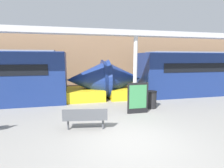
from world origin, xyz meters
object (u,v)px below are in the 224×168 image
object	(u,v)px
train_left	(204,74)
bench_near	(85,117)
support_column_near	(135,73)
poster_board	(138,98)
trash_bin	(151,99)

from	to	relation	value
train_left	bench_near	distance (m)	11.03
train_left	support_column_near	bearing A→B (deg)	-158.62
train_left	bench_near	bearing A→B (deg)	-151.45
poster_board	support_column_near	world-z (taller)	support_column_near
trash_bin	support_column_near	distance (m)	1.73
train_left	trash_bin	size ratio (longest dim) A/B	16.94
poster_board	train_left	bearing A→B (deg)	28.23
support_column_near	bench_near	bearing A→B (deg)	-138.28
bench_near	train_left	bearing A→B (deg)	37.58
train_left	support_column_near	size ratio (longest dim) A/B	4.12
bench_near	support_column_near	distance (m)	4.20
train_left	support_column_near	xyz separation A→B (m)	(-6.70, -2.62, 0.44)
bench_near	poster_board	distance (m)	3.10
bench_near	trash_bin	distance (m)	4.39
train_left	trash_bin	distance (m)	6.68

